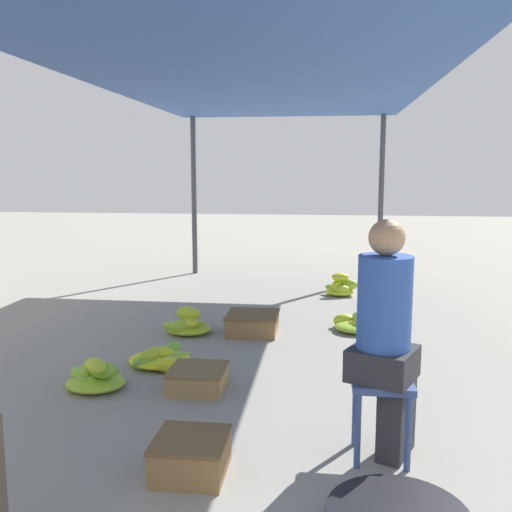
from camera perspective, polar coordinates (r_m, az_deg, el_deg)
canopy_post_back_left at (r=9.06m, az=-6.22°, el=5.96°), size 0.08×0.08×2.46m
canopy_post_back_right at (r=8.86m, az=12.40°, el=5.75°), size 0.08×0.08×2.46m
canopy_tarp at (r=5.21m, az=0.01°, el=17.87°), size 3.29×7.82×0.04m
stool at (r=3.39m, az=12.43°, el=-13.40°), size 0.34×0.34×0.47m
vendor_seated at (r=3.29m, az=12.96°, el=-7.71°), size 0.45×0.45×1.37m
banana_pile_left_0 at (r=4.56m, az=-15.70°, el=-11.42°), size 0.50×0.45×0.26m
banana_pile_left_1 at (r=4.93m, az=-9.36°, el=-10.08°), size 0.53×0.54×0.18m
banana_pile_left_2 at (r=5.81m, az=-6.90°, el=-6.86°), size 0.49×0.44×0.28m
banana_pile_right_0 at (r=5.97m, az=10.14°, el=-6.78°), size 0.53×0.50×0.20m
banana_pile_right_1 at (r=7.58m, az=8.39°, el=-3.11°), size 0.47×0.34×0.30m
crate_near at (r=3.29m, az=-6.52°, el=-19.22°), size 0.40×0.40×0.21m
crate_mid at (r=4.40m, az=-5.80°, el=-12.09°), size 0.42×0.42×0.17m
crate_far at (r=5.80m, az=-0.35°, el=-6.73°), size 0.52×0.52×0.20m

